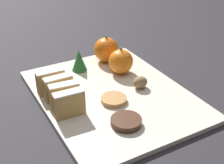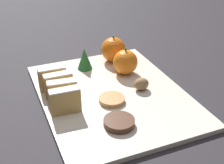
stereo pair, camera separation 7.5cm
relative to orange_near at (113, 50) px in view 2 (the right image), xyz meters
The scene contains 12 objects.
ground_plane 0.19m from the orange_near, 113.85° to the right, with size 6.00×6.00×0.00m, color #28262B.
serving_platter 0.18m from the orange_near, 113.85° to the right, with size 0.34×0.44×0.01m.
stollen_slice_front 0.28m from the orange_near, 134.76° to the right, with size 0.07×0.03×0.06m.
stollen_slice_second 0.25m from the orange_near, 139.99° to the right, with size 0.07×0.03×0.06m.
stollen_slice_third 0.23m from the orange_near, 147.03° to the right, with size 0.07×0.02×0.06m.
stollen_slice_fourth 0.22m from the orange_near, 155.95° to the right, with size 0.07×0.03×0.06m.
orange_near is the anchor object (origin of this frame).
orange_far 0.08m from the orange_near, 90.17° to the right, with size 0.07×0.07×0.07m.
walnut 0.18m from the orange_near, 89.82° to the right, with size 0.04×0.03×0.03m.
chocolate_cookie 0.31m from the orange_near, 110.55° to the right, with size 0.07×0.07×0.01m.
gingerbread_cookie 0.22m from the orange_near, 113.73° to the right, with size 0.06×0.06×0.01m.
evergreen_sprig 0.09m from the orange_near, behind, with size 0.04×0.04×0.06m.
Camera 2 is at (-0.25, -0.60, 0.42)m, focal length 50.00 mm.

